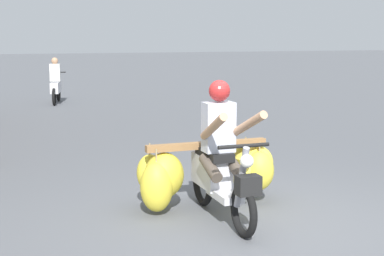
# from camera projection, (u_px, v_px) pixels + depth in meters

# --- Properties ---
(ground_plane) EXTENTS (120.00, 120.00, 0.00)m
(ground_plane) POSITION_uv_depth(u_px,v_px,m) (259.00, 229.00, 6.15)
(ground_plane) COLOR #56595E
(motorbike_main_loaded) EXTENTS (1.82, 1.79, 1.58)m
(motorbike_main_loaded) POSITION_uv_depth(u_px,v_px,m) (213.00, 168.00, 6.72)
(motorbike_main_loaded) COLOR black
(motorbike_main_loaded) RESTS_ON ground
(motorbike_distant_ahead_left) EXTENTS (0.60, 1.60, 1.40)m
(motorbike_distant_ahead_left) POSITION_uv_depth(u_px,v_px,m) (56.00, 85.00, 17.24)
(motorbike_distant_ahead_left) COLOR black
(motorbike_distant_ahead_left) RESTS_ON ground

